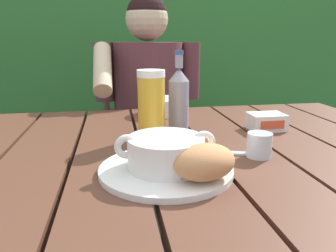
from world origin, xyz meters
TOP-DOWN VIEW (x-y plane):
  - dining_table at (-0.00, 0.00)m, footprint 1.44×0.99m
  - hedge_backdrop at (0.03, 1.81)m, footprint 3.83×0.87m
  - chair_near_diner at (0.02, 0.93)m, footprint 0.44×0.43m
  - person_eating at (0.02, 0.73)m, footprint 0.48×0.47m
  - serving_plate at (-0.04, -0.13)m, footprint 0.27×0.27m
  - soup_bowl at (-0.04, -0.13)m, footprint 0.20×0.15m
  - bread_roll at (0.02, -0.20)m, footprint 0.14×0.12m
  - beer_glass at (-0.04, 0.10)m, footprint 0.07×0.07m
  - beer_bottle at (0.04, 0.16)m, footprint 0.06×0.06m
  - water_glass_small at (0.18, -0.08)m, footprint 0.06×0.06m
  - butter_tub at (0.31, 0.14)m, footprint 0.10×0.08m
  - table_knife at (0.11, -0.04)m, footprint 0.17×0.07m
  - diner_bowl at (0.02, 0.39)m, footprint 0.15×0.15m

SIDE VIEW (x-z plane):
  - chair_near_diner at x=0.02m, z-range -0.01..0.95m
  - dining_table at x=0.00m, z-range 0.29..1.05m
  - person_eating at x=0.02m, z-range 0.11..1.32m
  - table_knife at x=0.11m, z-range 0.76..0.77m
  - serving_plate at x=-0.04m, z-range 0.76..0.77m
  - butter_tub at x=0.31m, z-range 0.76..0.81m
  - water_glass_small at x=0.18m, z-range 0.76..0.81m
  - diner_bowl at x=0.02m, z-range 0.76..0.82m
  - soup_bowl at x=-0.04m, z-range 0.77..0.84m
  - bread_roll at x=0.02m, z-range 0.77..0.84m
  - beer_glass at x=-0.04m, z-range 0.76..0.94m
  - beer_bottle at x=0.04m, z-range 0.74..0.97m
  - hedge_backdrop at x=0.03m, z-range -0.22..2.50m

